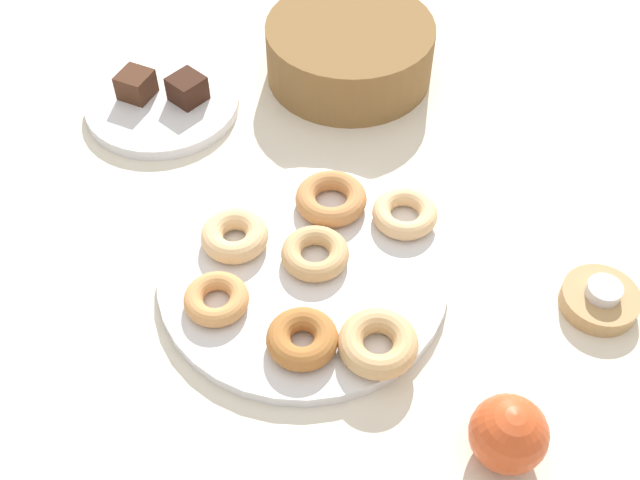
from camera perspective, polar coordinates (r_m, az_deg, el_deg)
ground_plane at (r=0.94m, az=-1.24°, el=-2.83°), size 2.40×2.40×0.00m
donut_plate at (r=0.94m, az=-1.25°, el=-2.53°), size 0.35×0.35×0.02m
donut_0 at (r=0.98m, az=6.29°, el=1.95°), size 0.12×0.12×0.02m
donut_1 at (r=0.86m, az=4.32°, el=-7.64°), size 0.11×0.11×0.03m
donut_2 at (r=0.99m, az=0.83°, el=3.08°), size 0.10×0.10×0.03m
donut_3 at (r=0.86m, az=-1.32°, el=-7.32°), size 0.10×0.10×0.03m
donut_4 at (r=0.90m, az=-7.68°, el=-4.36°), size 0.10×0.10×0.02m
donut_5 at (r=0.93m, az=-0.31°, el=-1.04°), size 0.11×0.11×0.02m
donut_6 at (r=0.95m, az=-6.34°, el=0.32°), size 0.10×0.10×0.03m
cake_plate at (r=1.18m, az=-11.57°, el=9.83°), size 0.23×0.23×0.02m
brownie_near at (r=1.18m, az=-13.47°, el=11.12°), size 0.06×0.06×0.04m
brownie_far at (r=1.16m, az=-9.80°, el=10.98°), size 0.05×0.05×0.04m
candle_holder at (r=0.97m, az=19.98°, el=-4.20°), size 0.09×0.09×0.02m
tealight at (r=0.95m, az=20.28°, el=-3.52°), size 0.04×0.04×0.01m
basket at (r=1.20m, az=2.20°, el=13.82°), size 0.33×0.33×0.09m
apple at (r=0.81m, az=13.78°, el=-13.78°), size 0.08×0.08×0.08m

